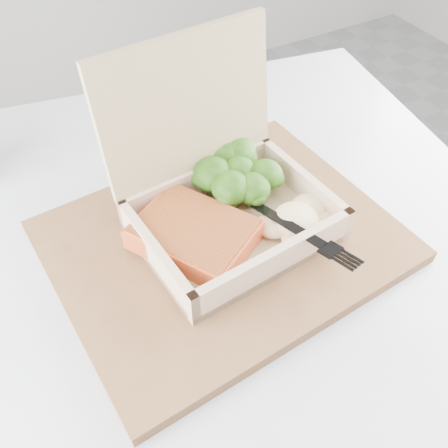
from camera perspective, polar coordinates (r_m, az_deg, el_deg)
cafe_table at (r=0.74m, az=-1.09°, el=-11.77°), size 0.88×0.88×0.71m
serving_tray at (r=0.58m, az=-0.11°, el=-1.99°), size 0.40×0.33×0.02m
takeout_container at (r=0.57m, az=-0.61°, el=4.33°), size 0.23×0.21×0.20m
salmon_fillet at (r=0.55m, az=-3.42°, el=-1.19°), size 0.15×0.16×0.03m
broccoli_pile at (r=0.61m, az=1.70°, el=5.41°), size 0.11×0.11×0.04m
mashed_potatoes at (r=0.57m, az=8.23°, el=0.45°), size 0.09×0.08×0.03m
plastic_fork at (r=0.56m, az=5.81°, el=1.17°), size 0.04×0.15×0.02m
receipt at (r=0.74m, az=-3.15°, el=9.36°), size 0.10×0.14×0.00m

